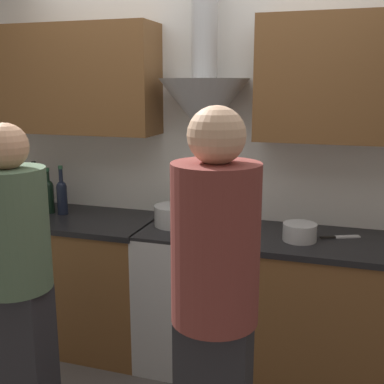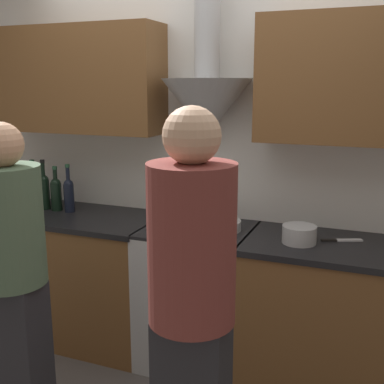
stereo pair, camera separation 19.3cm
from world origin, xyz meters
TOP-DOWN VIEW (x-y plane):
  - wall_back at (-0.04, 0.61)m, footprint 8.40×0.56m
  - counter_left at (-0.94, 0.34)m, footprint 1.24×0.62m
  - counter_right at (0.82, 0.34)m, footprint 1.02×0.62m
  - stove_range at (0.00, 0.34)m, footprint 0.66×0.60m
  - wine_bottle_0 at (-1.47, 0.37)m, footprint 0.08×0.08m
  - wine_bottle_1 at (-1.36, 0.38)m, footprint 0.07×0.07m
  - wine_bottle_2 at (-1.28, 0.38)m, footprint 0.08×0.08m
  - wine_bottle_3 at (-1.18, 0.37)m, footprint 0.07×0.07m
  - wine_bottle_4 at (-1.08, 0.37)m, footprint 0.08×0.08m
  - wine_bottle_5 at (-0.97, 0.37)m, footprint 0.07×0.07m
  - stock_pot at (-0.15, 0.36)m, footprint 0.26×0.26m
  - mixing_bowl at (0.15, 0.35)m, footprint 0.24×0.24m
  - saucepan at (0.63, 0.28)m, footprint 0.19×0.19m
  - chefs_knife at (0.85, 0.41)m, footprint 0.23×0.12m
  - person_foreground_left at (-0.60, -0.62)m, footprint 0.34×0.34m
  - person_foreground_right at (0.43, -0.86)m, footprint 0.31×0.31m

SIDE VIEW (x-z plane):
  - counter_left at x=-0.94m, z-range 0.00..0.90m
  - counter_right at x=0.82m, z-range 0.00..0.90m
  - stove_range at x=0.00m, z-range 0.00..0.91m
  - person_foreground_left at x=-0.60m, z-range 0.08..1.69m
  - chefs_knife at x=0.85m, z-range 0.90..0.91m
  - mixing_bowl at x=0.15m, z-range 0.90..0.96m
  - saucepan at x=0.63m, z-range 0.90..1.00m
  - person_foreground_right at x=0.43m, z-range 0.10..1.81m
  - stock_pot at x=-0.15m, z-range 0.90..1.03m
  - wine_bottle_1 at x=-1.36m, z-range 0.87..1.19m
  - wine_bottle_4 at x=-1.08m, z-range 0.88..1.19m
  - wine_bottle_5 at x=-0.97m, z-range 0.87..1.20m
  - wine_bottle_2 at x=-1.28m, z-range 0.87..1.21m
  - wine_bottle_0 at x=-1.47m, z-range 0.88..1.21m
  - wine_bottle_3 at x=-1.18m, z-range 0.87..1.22m
  - wall_back at x=-0.04m, z-range 0.15..2.75m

